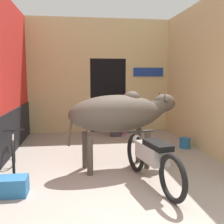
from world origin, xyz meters
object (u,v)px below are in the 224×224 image
Objects in this scene: bicycle at (14,152)px; plastic_stool at (124,128)px; bucket at (185,143)px; crate at (13,186)px; motorcycle_near at (152,157)px; cow at (120,113)px; shopkeeper_seated at (115,116)px.

bicycle reaches higher than plastic_stool.
bicycle is 6.48× the size of bucket.
bicycle is 3.83× the size of crate.
bicycle is (-2.42, 0.97, -0.10)m from motorcycle_near.
cow is 5.70× the size of plastic_stool.
cow is 1.35× the size of bicycle.
bicycle is 4.05m from bucket.
plastic_stool is 1.53× the size of bucket.
motorcycle_near is 5.03× the size of plastic_stool.
bicycle is 1.43× the size of shopkeeper_seated.
crate is at bearing -151.59° from cow.
cow is at bearing 113.54° from motorcycle_near.
shopkeeper_seated reaches higher than bucket.
cow is 2.39m from bucket.
bicycle reaches higher than crate.
plastic_stool is (0.60, 2.92, -0.87)m from cow.
shopkeeper_seated is at bearing 83.60° from cow.
cow is at bearing -147.56° from bucket.
bucket is at bearing 15.50° from bicycle.
plastic_stool is at bearing 58.20° from crate.
cow is at bearing 28.41° from crate.
cow is 8.73× the size of bucket.
crate is (0.22, -1.08, -0.22)m from bicycle.
shopkeeper_seated is at bearing 134.05° from bucket.
shopkeeper_seated is 2.97× the size of plastic_stool.
plastic_stool is (0.29, 0.15, -0.40)m from shopkeeper_seated.
motorcycle_near is 3.81m from plastic_stool.
bicycle is at bearing -131.34° from shopkeeper_seated.
crate is at bearing -78.54° from bicycle.
bucket is (1.85, 1.18, -0.95)m from cow.
bucket is (1.25, -1.74, -0.08)m from plastic_stool.
crate is at bearing -149.52° from bucket.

